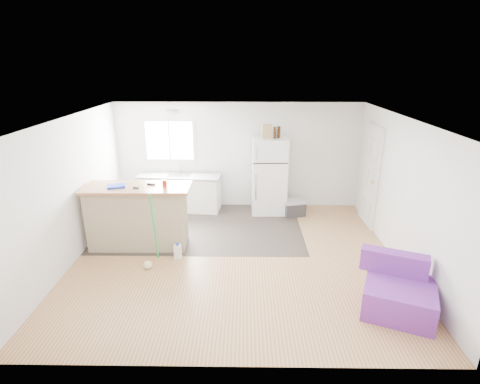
# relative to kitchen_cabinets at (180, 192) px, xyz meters

# --- Properties ---
(room) EXTENTS (5.51, 5.01, 2.41)m
(room) POSITION_rel_kitchen_cabinets_xyz_m (1.33, -2.21, 0.78)
(room) COLOR #95643E
(room) RESTS_ON ground
(vinyl_zone) EXTENTS (4.05, 2.50, 0.00)m
(vinyl_zone) POSITION_rel_kitchen_cabinets_xyz_m (0.60, -0.96, -0.42)
(vinyl_zone) COLOR #2C2621
(vinyl_zone) RESTS_ON floor
(window) EXTENTS (1.18, 0.06, 0.98)m
(window) POSITION_rel_kitchen_cabinets_xyz_m (-0.22, 0.28, 1.13)
(window) COLOR white
(window) RESTS_ON back_wall
(interior_door) EXTENTS (0.11, 0.92, 2.10)m
(interior_door) POSITION_rel_kitchen_cabinets_xyz_m (4.05, -0.66, 0.60)
(interior_door) COLOR white
(interior_door) RESTS_ON right_wall
(ceiling_fixture) EXTENTS (0.30, 0.30, 0.07)m
(ceiling_fixture) POSITION_rel_kitchen_cabinets_xyz_m (0.13, -1.01, 1.94)
(ceiling_fixture) COLOR white
(ceiling_fixture) RESTS_ON ceiling
(kitchen_cabinets) EXTENTS (1.90, 0.76, 1.09)m
(kitchen_cabinets) POSITION_rel_kitchen_cabinets_xyz_m (0.00, 0.00, 0.00)
(kitchen_cabinets) COLOR white
(kitchen_cabinets) RESTS_ON floor
(peninsula) EXTENTS (1.89, 0.74, 1.16)m
(peninsula) POSITION_rel_kitchen_cabinets_xyz_m (-0.46, -1.80, 0.16)
(peninsula) COLOR tan
(peninsula) RESTS_ON floor
(refrigerator) EXTENTS (0.77, 0.73, 1.69)m
(refrigerator) POSITION_rel_kitchen_cabinets_xyz_m (2.01, -0.08, 0.42)
(refrigerator) COLOR white
(refrigerator) RESTS_ON floor
(cooler) EXTENTS (0.53, 0.42, 0.36)m
(cooler) POSITION_rel_kitchen_cabinets_xyz_m (2.57, -0.33, -0.24)
(cooler) COLOR #2C2C2F
(cooler) RESTS_ON floor
(purple_seat) EXTENTS (1.15, 1.15, 0.74)m
(purple_seat) POSITION_rel_kitchen_cabinets_xyz_m (3.58, -3.64, -0.15)
(purple_seat) COLOR purple
(purple_seat) RESTS_ON floor
(cleaner_jug) EXTENTS (0.14, 0.11, 0.29)m
(cleaner_jug) POSITION_rel_kitchen_cabinets_xyz_m (0.32, -2.27, -0.29)
(cleaner_jug) COLOR white
(cleaner_jug) RESTS_ON floor
(mop) EXTENTS (0.23, 0.37, 1.32)m
(mop) POSITION_rel_kitchen_cabinets_xyz_m (-0.08, -2.59, -0.19)
(mop) COLOR green
(mop) RESTS_ON floor
(red_cup) EXTENTS (0.09, 0.09, 0.12)m
(red_cup) POSITION_rel_kitchen_cabinets_xyz_m (0.07, -1.79, 0.80)
(red_cup) COLOR red
(red_cup) RESTS_ON peninsula
(blue_tray) EXTENTS (0.35, 0.30, 0.04)m
(blue_tray) POSITION_rel_kitchen_cabinets_xyz_m (-0.78, -1.84, 0.75)
(blue_tray) COLOR #1429C2
(blue_tray) RESTS_ON peninsula
(tool_a) EXTENTS (0.15, 0.09, 0.03)m
(tool_a) POSITION_rel_kitchen_cabinets_xyz_m (-0.20, -1.71, 0.75)
(tool_a) COLOR black
(tool_a) RESTS_ON peninsula
(tool_b) EXTENTS (0.11, 0.06, 0.03)m
(tool_b) POSITION_rel_kitchen_cabinets_xyz_m (-0.41, -1.91, 0.75)
(tool_b) COLOR black
(tool_b) RESTS_ON peninsula
(cardboard_box) EXTENTS (0.21, 0.13, 0.30)m
(cardboard_box) POSITION_rel_kitchen_cabinets_xyz_m (1.93, -0.15, 1.42)
(cardboard_box) COLOR tan
(cardboard_box) RESTS_ON refrigerator
(bottle_left) EXTENTS (0.09, 0.09, 0.25)m
(bottle_left) POSITION_rel_kitchen_cabinets_xyz_m (2.11, -0.18, 1.40)
(bottle_left) COLOR #341B09
(bottle_left) RESTS_ON refrigerator
(bottle_right) EXTENTS (0.08, 0.08, 0.25)m
(bottle_right) POSITION_rel_kitchen_cabinets_xyz_m (2.20, -0.10, 1.40)
(bottle_right) COLOR #341B09
(bottle_right) RESTS_ON refrigerator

